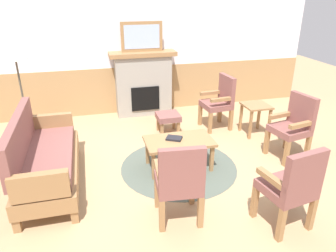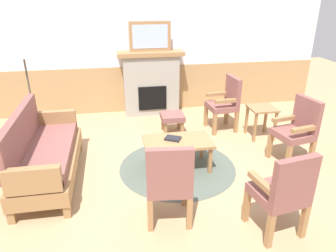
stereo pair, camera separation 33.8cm
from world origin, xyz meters
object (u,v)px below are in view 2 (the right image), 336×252
object	(u,v)px
coffee_table	(178,144)
book_on_table	(173,138)
side_table	(262,114)
armchair_front_center	(169,180)
footstool	(172,118)
armchair_front_left	(283,191)
armchair_near_fireplace	(226,101)
couch	(44,154)
framed_picture	(150,36)
armchair_by_window_left	(298,128)
floor_lamp_by_couch	(23,56)
fireplace	(151,82)

from	to	relation	value
coffee_table	book_on_table	bearing A→B (deg)	145.91
side_table	coffee_table	bearing A→B (deg)	-154.46
coffee_table	armchair_front_center	bearing A→B (deg)	-106.21
armchair_front_center	footstool	bearing A→B (deg)	78.46
coffee_table	armchair_front_left	xyz separation A→B (m)	(0.78, -1.51, 0.15)
armchair_near_fireplace	side_table	xyz separation A→B (m)	(0.50, -0.44, -0.10)
couch	coffee_table	world-z (taller)	couch
framed_picture	armchair_front_center	distance (m)	3.55
framed_picture	coffee_table	distance (m)	2.56
framed_picture	couch	xyz separation A→B (m)	(-1.72, -2.28, -1.16)
armchair_by_window_left	floor_lamp_by_couch	size ratio (longest dim) A/B	0.58
fireplace	floor_lamp_by_couch	bearing A→B (deg)	-155.36
coffee_table	floor_lamp_by_couch	world-z (taller)	floor_lamp_by_couch
book_on_table	side_table	size ratio (longest dim) A/B	0.39
couch	side_table	bearing A→B (deg)	12.90
armchair_near_fireplace	coffee_table	bearing A→B (deg)	-132.82
fireplace	footstool	distance (m)	1.15
fireplace	floor_lamp_by_couch	distance (m)	2.44
couch	armchair_by_window_left	bearing A→B (deg)	-1.41
armchair_by_window_left	framed_picture	bearing A→B (deg)	128.13
armchair_near_fireplace	footstool	bearing A→B (deg)	-179.35
footstool	armchair_front_center	bearing A→B (deg)	-101.54
couch	armchair_front_center	bearing A→B (deg)	-36.73
armchair_near_fireplace	fireplace	bearing A→B (deg)	139.26
coffee_table	floor_lamp_by_couch	bearing A→B (deg)	149.10
fireplace	side_table	world-z (taller)	fireplace
framed_picture	couch	world-z (taller)	framed_picture
coffee_table	footstool	world-z (taller)	coffee_table
fireplace	armchair_by_window_left	distance (m)	3.01
couch	fireplace	bearing A→B (deg)	53.02
framed_picture	armchair_front_center	size ratio (longest dim) A/B	0.82
armchair_by_window_left	armchair_front_center	xyz separation A→B (m)	(-2.09, -1.02, 0.00)
framed_picture	floor_lamp_by_couch	world-z (taller)	framed_picture
framed_picture	book_on_table	bearing A→B (deg)	-89.22
fireplace	armchair_front_center	world-z (taller)	fireplace
framed_picture	floor_lamp_by_couch	xyz separation A→B (m)	(-2.10, -0.96, -0.11)
armchair_by_window_left	armchair_near_fireplace	bearing A→B (deg)	115.84
fireplace	book_on_table	size ratio (longest dim) A/B	6.04
book_on_table	side_table	xyz separation A→B (m)	(1.69, 0.74, -0.02)
fireplace	armchair_near_fireplace	bearing A→B (deg)	-40.74
footstool	armchair_by_window_left	xyz separation A→B (m)	(1.62, -1.30, 0.25)
armchair_front_left	floor_lamp_by_couch	xyz separation A→B (m)	(-2.97, 2.82, 0.91)
framed_picture	armchair_front_center	xyz separation A→B (m)	(-0.23, -3.39, -1.02)
floor_lamp_by_couch	armchair_near_fireplace	bearing A→B (deg)	-1.58
armchair_front_left	floor_lamp_by_couch	size ratio (longest dim) A/B	0.58
coffee_table	couch	bearing A→B (deg)	-179.71
armchair_by_window_left	armchair_front_left	world-z (taller)	same
fireplace	armchair_near_fireplace	size ratio (longest dim) A/B	1.33
couch	floor_lamp_by_couch	xyz separation A→B (m)	(-0.38, 1.32, 1.05)
fireplace	framed_picture	size ratio (longest dim) A/B	1.62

